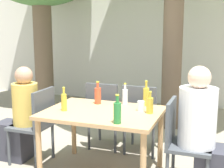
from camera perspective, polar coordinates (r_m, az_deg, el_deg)
The scene contains 16 objects.
cafe_building_wall at distance 6.74m, azimuth 9.63°, elevation 8.15°, with size 10.00×0.08×2.80m.
dining_table_front at distance 3.48m, azimuth -1.72°, elevation -6.29°, with size 1.27×0.93×0.74m.
patio_chair_0 at distance 3.91m, azimuth -13.66°, elevation -6.59°, with size 0.44×0.44×0.93m.
patio_chair_1 at distance 3.31m, azimuth 12.57°, elevation -9.70°, with size 0.44×0.44×0.93m.
patio_chair_2 at distance 4.23m, azimuth -1.36°, elevation -4.99°, with size 0.44×0.44×0.93m.
patio_chair_3 at distance 4.07m, azimuth 5.32°, elevation -5.62°, with size 0.44×0.44×0.93m.
person_seated_0 at distance 4.04m, azimuth -16.54°, elevation -6.20°, with size 0.55×0.31×1.19m.
person_seated_1 at distance 3.27m, azimuth 16.61°, elevation -9.11°, with size 0.59×0.37×1.29m.
oil_cruet_0 at distance 3.67m, azimuth 6.25°, elevation -2.21°, with size 0.07×0.07×0.30m.
green_bottle_1 at distance 2.99m, azimuth 0.98°, elevation -5.19°, with size 0.08×0.08×0.29m.
oil_cruet_2 at distance 3.36m, azimuth 6.92°, elevation -3.80°, with size 0.07×0.07×0.24m.
soda_bottle_3 at distance 3.74m, azimuth -2.61°, elevation -2.05°, with size 0.08×0.08×0.27m.
oil_cruet_4 at distance 3.47m, azimuth -8.77°, elevation -3.21°, with size 0.06×0.06×0.27m.
water_bottle_5 at distance 3.73m, azimuth 2.40°, elevation -2.22°, with size 0.06×0.06×0.26m.
drinking_glass_0 at distance 3.45m, azimuth 5.31°, elevation -4.02°, with size 0.08×0.08×0.11m.
drinking_glass_1 at distance 3.84m, azimuth -2.53°, elevation -2.39°, with size 0.06×0.06×0.13m.
Camera 1 is at (1.25, -3.09, 1.66)m, focal length 50.00 mm.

